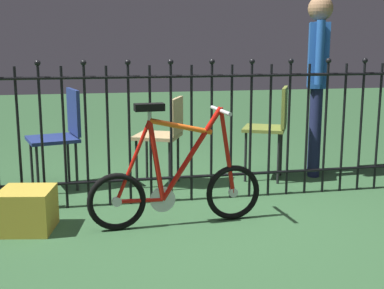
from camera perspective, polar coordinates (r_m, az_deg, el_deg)
name	(u,v)px	position (r m, az deg, el deg)	size (l,w,h in m)	color
ground_plane	(216,225)	(3.70, 2.65, -8.85)	(20.00, 20.00, 0.00)	#2E5531
iron_fence	(191,128)	(4.11, -0.17, 1.88)	(3.79, 0.07, 1.21)	black
bicycle	(176,184)	(3.61, -1.76, -4.33)	(1.24, 0.40, 0.87)	black
chair_tan	(165,131)	(4.58, -2.99, 1.48)	(0.50, 0.50, 0.79)	black
chair_navy	(62,130)	(4.66, -14.19, 1.61)	(0.50, 0.50, 0.87)	black
chair_olive	(273,123)	(4.84, 8.90, 2.40)	(0.50, 0.50, 0.87)	black
person_visitor	(318,70)	(5.04, 13.70, 8.03)	(0.28, 0.45, 1.69)	#191E3F
display_crate	(27,210)	(3.72, -17.73, -6.89)	(0.35, 0.35, 0.29)	#B29933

